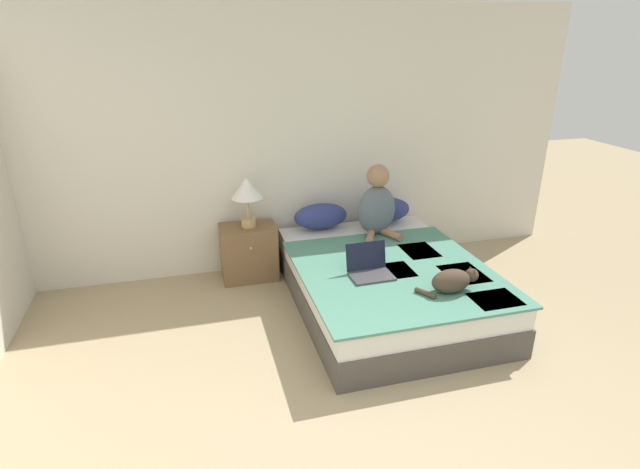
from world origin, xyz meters
TOP-DOWN VIEW (x-y plane):
  - wall_back at (0.00, 3.19)m, footprint 5.92×0.05m
  - bed at (0.60, 2.08)m, footprint 1.56×2.09m
  - pillow_near at (0.25, 2.97)m, footprint 0.54×0.26m
  - pillow_far at (0.94, 2.97)m, footprint 0.54×0.26m
  - person_sitting at (0.73, 2.68)m, footprint 0.38×0.37m
  - cat_tabby at (0.86, 1.43)m, footprint 0.50×0.19m
  - laptop_open at (0.36, 1.86)m, footprint 0.35×0.29m
  - nightstand at (-0.48, 2.94)m, footprint 0.53×0.37m
  - table_lamp at (-0.47, 2.94)m, footprint 0.29×0.29m

SIDE VIEW (x-z plane):
  - bed at x=0.60m, z-range 0.00..0.44m
  - nightstand at x=-0.48m, z-range 0.00..0.54m
  - laptop_open at x=0.36m, z-range 0.37..0.61m
  - cat_tabby at x=0.86m, z-range 0.44..0.62m
  - pillow_near at x=0.25m, z-range 0.44..0.70m
  - pillow_far at x=0.94m, z-range 0.44..0.70m
  - person_sitting at x=0.73m, z-range 0.39..1.08m
  - table_lamp at x=-0.47m, z-range 0.65..1.13m
  - wall_back at x=0.00m, z-range 0.00..2.55m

